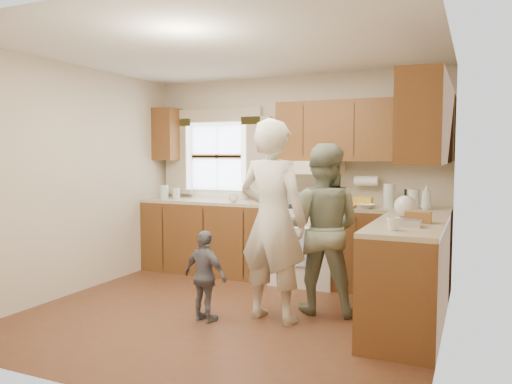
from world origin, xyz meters
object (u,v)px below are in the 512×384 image
at_px(stove, 307,244).
at_px(woman_right, 322,228).
at_px(woman_left, 272,221).
at_px(child, 205,276).

height_order(stove, woman_right, woman_right).
xyz_separation_m(woman_left, woman_right, (0.34, 0.43, -0.11)).
bearing_deg(woman_left, woman_right, -119.90).
height_order(woman_left, woman_right, woman_left).
height_order(stove, woman_left, woman_left).
relative_size(stove, woman_right, 0.66).
bearing_deg(woman_right, woman_left, 45.39).
xyz_separation_m(stove, child, (-0.41, -1.70, -0.05)).
bearing_deg(stove, woman_left, -84.61).
height_order(woman_right, child, woman_right).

